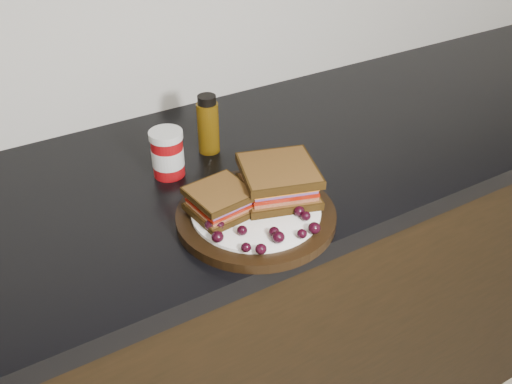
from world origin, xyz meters
TOP-DOWN VIEW (x-y plane):
  - base_cabinets at (0.00, 1.70)m, footprint 3.96×0.58m
  - countertop at (0.00, 1.70)m, footprint 3.98×0.60m
  - plate at (-0.03, 1.52)m, footprint 0.28×0.28m
  - sandwich_left at (-0.09, 1.54)m, footprint 0.11×0.11m
  - sandwich_right at (0.02, 1.54)m, footprint 0.16×0.16m
  - grape_0 at (-0.13, 1.47)m, footprint 0.02×0.02m
  - grape_1 at (-0.09, 1.47)m, footprint 0.02×0.02m
  - grape_2 at (-0.11, 1.43)m, footprint 0.02×0.02m
  - grape_3 at (-0.09, 1.41)m, footprint 0.02×0.02m
  - grape_4 at (-0.05, 1.42)m, footprint 0.02×0.02m
  - grape_5 at (-0.05, 1.44)m, footprint 0.02×0.02m
  - grape_6 at (-0.01, 1.41)m, footprint 0.02×0.02m
  - grape_7 at (0.01, 1.41)m, footprint 0.02×0.02m
  - grape_8 at (0.02, 1.45)m, footprint 0.02×0.02m
  - grape_9 at (0.02, 1.47)m, footprint 0.02×0.02m
  - grape_10 at (0.05, 1.49)m, footprint 0.02×0.02m
  - grape_11 at (0.03, 1.50)m, footprint 0.02×0.02m
  - grape_12 at (0.04, 1.51)m, footprint 0.02×0.02m
  - grape_13 at (0.05, 1.56)m, footprint 0.02×0.02m
  - grape_14 at (0.03, 1.57)m, footprint 0.01×0.01m
  - grape_15 at (-0.07, 1.55)m, footprint 0.02×0.02m
  - grape_16 at (-0.10, 1.56)m, footprint 0.02×0.02m
  - grape_17 at (-0.11, 1.54)m, footprint 0.02×0.02m
  - grape_18 at (-0.13, 1.51)m, footprint 0.02×0.02m
  - grape_19 at (-0.12, 1.50)m, footprint 0.02×0.02m
  - grape_20 at (-0.07, 1.54)m, footprint 0.02×0.02m
  - grape_21 at (-0.08, 1.54)m, footprint 0.02×0.02m
  - grape_22 at (-0.10, 1.52)m, footprint 0.02×0.02m
  - condiment_jar at (-0.11, 1.73)m, footprint 0.07×0.07m
  - oil_bottle at (0.00, 1.78)m, footprint 0.06×0.06m

SIDE VIEW (x-z plane):
  - base_cabinets at x=0.00m, z-range 0.00..0.86m
  - countertop at x=0.00m, z-range 0.86..0.90m
  - plate at x=-0.03m, z-range 0.90..0.92m
  - grape_14 at x=0.03m, z-range 0.92..0.94m
  - grape_16 at x=-0.10m, z-range 0.92..0.94m
  - grape_11 at x=0.03m, z-range 0.92..0.94m
  - grape_2 at x=-0.11m, z-range 0.92..0.94m
  - grape_21 at x=-0.08m, z-range 0.92..0.94m
  - grape_6 at x=-0.01m, z-range 0.92..0.94m
  - grape_22 at x=-0.10m, z-range 0.92..0.94m
  - grape_20 at x=-0.07m, z-range 0.92..0.94m
  - grape_8 at x=0.02m, z-range 0.92..0.94m
  - grape_1 at x=-0.09m, z-range 0.92..0.94m
  - grape_13 at x=0.05m, z-range 0.92..0.94m
  - grape_19 at x=-0.12m, z-range 0.92..0.94m
  - grape_5 at x=-0.05m, z-range 0.92..0.94m
  - grape_3 at x=-0.09m, z-range 0.92..0.94m
  - grape_12 at x=0.04m, z-range 0.92..0.94m
  - grape_9 at x=0.02m, z-range 0.92..0.94m
  - grape_18 at x=-0.13m, z-range 0.92..0.94m
  - grape_0 at x=-0.13m, z-range 0.92..0.94m
  - grape_4 at x=-0.05m, z-range 0.92..0.94m
  - grape_7 at x=0.01m, z-range 0.92..0.94m
  - grape_15 at x=-0.07m, z-range 0.92..0.94m
  - grape_10 at x=0.05m, z-range 0.92..0.94m
  - grape_17 at x=-0.11m, z-range 0.92..0.94m
  - sandwich_left at x=-0.09m, z-range 0.92..0.97m
  - condiment_jar at x=-0.11m, z-range 0.90..1.00m
  - sandwich_right at x=0.02m, z-range 0.92..0.98m
  - oil_bottle at x=0.00m, z-range 0.90..1.03m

